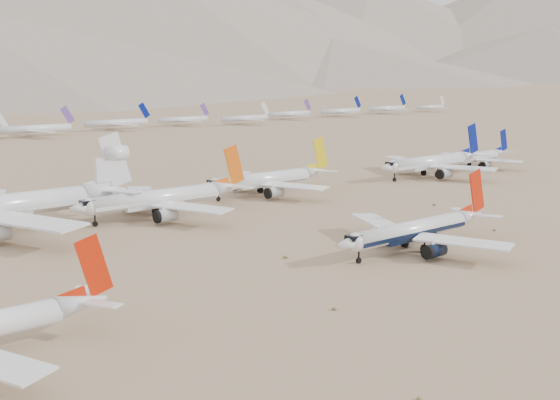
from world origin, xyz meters
The scene contains 10 objects.
ground centered at (0.00, 0.00, 0.00)m, with size 7000.00×7000.00×0.00m, color #7C6148.
main_airliner centered at (-3.62, 2.17, 4.34)m, with size 44.68×43.64×15.77m.
row2_navy_widebody centered at (80.80, 66.50, 5.01)m, with size 50.48×49.37×17.96m.
row2_gold_tail centered at (12.11, 74.97, 4.66)m, with size 46.80×45.77×16.66m.
row2_orange_tail centered at (-29.44, 66.52, 4.91)m, with size 49.06×47.99×17.50m.
row2_white_trijet centered at (-67.77, 74.27, 6.50)m, with size 63.34×61.90×22.45m.
row2_blue_far centered at (112.99, 70.90, 3.90)m, with size 39.40×38.52×14.00m.
distant_storage_row centered at (52.03, 303.21, 4.37)m, with size 656.21×58.95×14.55m.
foothills centered at (526.68, 1100.00, 67.15)m, with size 4637.50×1395.00×155.00m.
desert_scrub centered at (-1.38, -28.68, 0.29)m, with size 261.14×121.67×0.63m.
Camera 1 is at (-119.49, -94.16, 39.21)m, focal length 45.00 mm.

